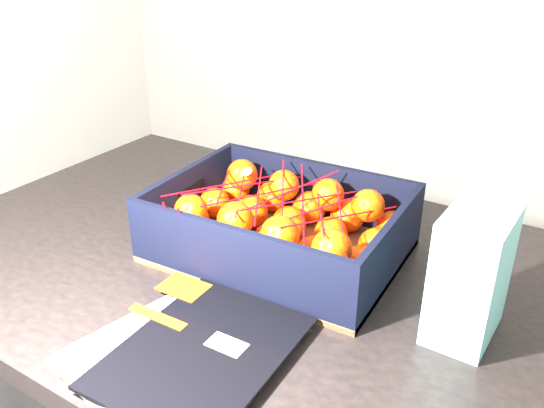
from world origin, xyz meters
The scene contains 6 objects.
table centered at (0.06, -0.05, 0.65)m, with size 1.24×0.86×0.75m.
magazine_stack centered at (0.14, -0.30, 0.76)m, with size 0.29×0.32×0.02m.
produce_crate centered at (0.11, 0.00, 0.79)m, with size 0.42×0.31×0.12m.
clementine_heap centered at (0.12, 0.00, 0.81)m, with size 0.40×0.30×0.11m.
mesh_net centered at (0.11, -0.01, 0.86)m, with size 0.35×0.28×0.09m.
retail_carton centered at (0.45, -0.06, 0.85)m, with size 0.09×0.13×0.19m, color white.
Camera 1 is at (0.54, -0.78, 1.29)m, focal length 37.69 mm.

